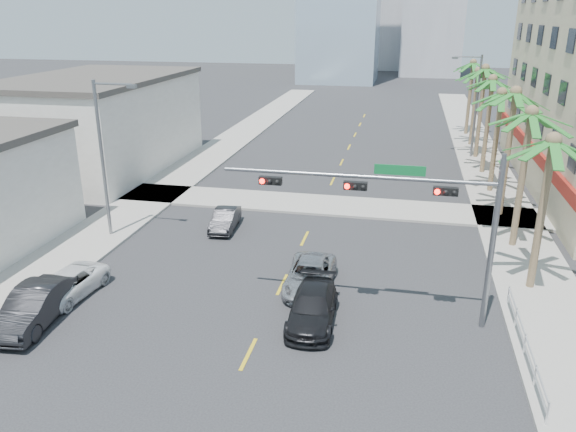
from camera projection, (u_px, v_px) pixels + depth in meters
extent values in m
plane|color=#262628|center=(214.00, 424.00, 17.91)|extent=(260.00, 260.00, 0.00)
cube|color=gray|center=(512.00, 228.00, 33.92)|extent=(4.00, 120.00, 0.15)
cube|color=gray|center=(144.00, 202.00, 38.61)|extent=(4.00, 120.00, 0.15)
cube|color=gray|center=(321.00, 205.00, 38.10)|extent=(80.00, 4.00, 0.15)
cube|color=maroon|center=(530.00, 146.00, 41.64)|extent=(0.30, 28.00, 0.80)
cube|color=beige|center=(99.00, 125.00, 46.22)|extent=(11.00, 18.00, 7.20)
cylinder|color=slate|center=(492.00, 247.00, 22.27)|extent=(0.24, 0.24, 7.20)
cylinder|color=slate|center=(356.00, 176.00, 22.46)|extent=(11.00, 0.16, 0.16)
cube|color=#0C662D|center=(400.00, 170.00, 22.00)|extent=(2.00, 0.05, 0.40)
cube|color=black|center=(446.00, 191.00, 21.75)|extent=(0.95, 0.28, 0.32)
sphere|color=#FF0C05|center=(437.00, 192.00, 21.67)|extent=(0.22, 0.22, 0.22)
cube|color=black|center=(355.00, 186.00, 22.44)|extent=(0.95, 0.28, 0.32)
sphere|color=#FF0C05|center=(347.00, 186.00, 22.35)|extent=(0.22, 0.22, 0.22)
cube|color=black|center=(270.00, 181.00, 23.12)|extent=(0.95, 0.28, 0.32)
sphere|color=#FF0C05|center=(262.00, 181.00, 23.04)|extent=(0.22, 0.22, 0.22)
cylinder|color=brown|center=(541.00, 218.00, 25.44)|extent=(0.36, 0.36, 7.20)
cylinder|color=brown|center=(521.00, 182.00, 30.16)|extent=(0.36, 0.36, 7.56)
cylinder|color=brown|center=(507.00, 156.00, 34.88)|extent=(0.36, 0.36, 7.92)
cylinder|color=brown|center=(495.00, 144.00, 39.78)|extent=(0.36, 0.36, 7.20)
cylinder|color=brown|center=(487.00, 127.00, 44.50)|extent=(0.36, 0.36, 7.56)
cylinder|color=brown|center=(480.00, 114.00, 49.22)|extent=(0.36, 0.36, 7.92)
cylinder|color=brown|center=(474.00, 109.00, 54.12)|extent=(0.36, 0.36, 7.20)
cylinder|color=brown|center=(469.00, 99.00, 58.84)|extent=(0.36, 0.36, 7.56)
cylinder|color=slate|center=(103.00, 162.00, 31.42)|extent=(0.20, 0.20, 9.00)
cylinder|color=slate|center=(112.00, 84.00, 29.74)|extent=(2.20, 0.12, 0.12)
cube|color=slate|center=(132.00, 86.00, 29.56)|extent=(0.50, 0.25, 0.18)
cylinder|color=slate|center=(476.00, 108.00, 49.11)|extent=(0.20, 0.20, 9.00)
cylinder|color=slate|center=(468.00, 57.00, 47.85)|extent=(2.20, 0.12, 0.12)
cube|color=slate|center=(455.00, 58.00, 48.10)|extent=(0.50, 0.25, 0.18)
cylinder|color=silver|center=(525.00, 344.00, 21.22)|extent=(0.08, 8.00, 0.08)
cylinder|color=silver|center=(526.00, 336.00, 21.10)|extent=(0.08, 8.00, 0.08)
cylinder|color=silver|center=(547.00, 415.00, 17.56)|extent=(0.08, 0.08, 1.00)
cylinder|color=silver|center=(535.00, 377.00, 19.40)|extent=(0.08, 0.08, 1.00)
cylinder|color=silver|center=(524.00, 346.00, 21.24)|extent=(0.08, 0.08, 1.00)
cylinder|color=silver|center=(516.00, 319.00, 23.08)|extent=(0.08, 0.08, 1.00)
cylinder|color=silver|center=(508.00, 296.00, 24.92)|extent=(0.08, 0.08, 1.00)
imported|color=black|center=(34.00, 306.00, 23.48)|extent=(2.16, 4.96, 1.59)
imported|color=white|center=(67.00, 285.00, 25.74)|extent=(2.39, 4.54, 1.22)
imported|color=black|center=(225.00, 219.00, 33.86)|extent=(1.61, 3.81, 1.22)
imported|color=#AEAFB3|center=(310.00, 276.00, 26.52)|extent=(2.35, 4.80, 1.31)
imported|color=black|center=(313.00, 307.00, 23.63)|extent=(2.12, 4.78, 1.36)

